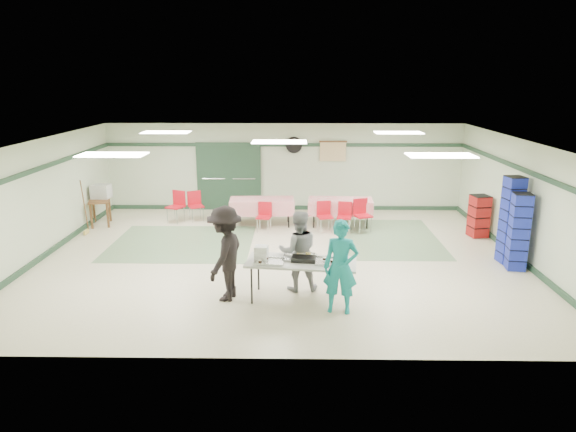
{
  "coord_description": "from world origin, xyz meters",
  "views": [
    {
      "loc": [
        0.38,
        -11.31,
        4.04
      ],
      "look_at": [
        0.2,
        -0.3,
        1.07
      ],
      "focal_mm": 32.0,
      "sensor_mm": 36.0,
      "label": 1
    }
  ],
  "objects_px": {
    "crate_stack_blue_a": "(511,220)",
    "chair_a": "(345,214)",
    "chair_loose_a": "(195,203)",
    "crate_stack_blue_b": "(519,232)",
    "crate_stack_red": "(479,216)",
    "chair_loose_b": "(177,203)",
    "printer_table": "(100,203)",
    "chair_b": "(324,213)",
    "volunteer_teal": "(341,267)",
    "volunteer_dark": "(225,254)",
    "serving_table": "(301,263)",
    "chair_c": "(362,212)",
    "dining_table_a": "(340,206)",
    "office_printer": "(101,191)",
    "dining_table_b": "(262,206)",
    "broom": "(85,206)",
    "volunteer_grey": "(298,251)",
    "chair_d": "(264,214)"
  },
  "relations": [
    {
      "from": "volunteer_teal",
      "to": "volunteer_dark",
      "type": "xyz_separation_m",
      "value": [
        -2.09,
        0.52,
        0.05
      ]
    },
    {
      "from": "chair_b",
      "to": "chair_loose_a",
      "type": "xyz_separation_m",
      "value": [
        -3.71,
        1.05,
        0.02
      ]
    },
    {
      "from": "volunteer_teal",
      "to": "crate_stack_blue_b",
      "type": "xyz_separation_m",
      "value": [
        3.99,
        2.15,
        0.01
      ]
    },
    {
      "from": "volunteer_dark",
      "to": "chair_loose_a",
      "type": "height_order",
      "value": "volunteer_dark"
    },
    {
      "from": "crate_stack_blue_a",
      "to": "chair_a",
      "type": "bearing_deg",
      "value": 145.75
    },
    {
      "from": "volunteer_dark",
      "to": "chair_c",
      "type": "xyz_separation_m",
      "value": [
        3.08,
        4.45,
        -0.35
      ]
    },
    {
      "from": "chair_c",
      "to": "dining_table_b",
      "type": "bearing_deg",
      "value": 148.73
    },
    {
      "from": "dining_table_b",
      "to": "broom",
      "type": "xyz_separation_m",
      "value": [
        -4.65,
        -0.9,
        0.19
      ]
    },
    {
      "from": "chair_a",
      "to": "chair_loose_a",
      "type": "bearing_deg",
      "value": 176.51
    },
    {
      "from": "chair_a",
      "to": "chair_b",
      "type": "distance_m",
      "value": 0.55
    },
    {
      "from": "volunteer_teal",
      "to": "chair_b",
      "type": "height_order",
      "value": "volunteer_teal"
    },
    {
      "from": "chair_c",
      "to": "chair_d",
      "type": "bearing_deg",
      "value": 160.61
    },
    {
      "from": "crate_stack_blue_b",
      "to": "office_printer",
      "type": "relative_size",
      "value": 3.49
    },
    {
      "from": "serving_table",
      "to": "volunteer_dark",
      "type": "bearing_deg",
      "value": -173.31
    },
    {
      "from": "dining_table_b",
      "to": "chair_loose_a",
      "type": "relative_size",
      "value": 2.11
    },
    {
      "from": "chair_b",
      "to": "crate_stack_blue_a",
      "type": "height_order",
      "value": "crate_stack_blue_a"
    },
    {
      "from": "serving_table",
      "to": "chair_a",
      "type": "height_order",
      "value": "chair_a"
    },
    {
      "from": "serving_table",
      "to": "chair_b",
      "type": "xyz_separation_m",
      "value": [
        0.67,
        4.45,
        -0.21
      ]
    },
    {
      "from": "crate_stack_blue_b",
      "to": "broom",
      "type": "bearing_deg",
      "value": 166.57
    },
    {
      "from": "volunteer_dark",
      "to": "crate_stack_blue_a",
      "type": "bearing_deg",
      "value": 122.04
    },
    {
      "from": "crate_stack_red",
      "to": "crate_stack_blue_b",
      "type": "distance_m",
      "value": 2.41
    },
    {
      "from": "volunteer_grey",
      "to": "chair_loose_a",
      "type": "height_order",
      "value": "volunteer_grey"
    },
    {
      "from": "volunteer_grey",
      "to": "chair_b",
      "type": "relative_size",
      "value": 1.92
    },
    {
      "from": "serving_table",
      "to": "chair_b",
      "type": "distance_m",
      "value": 4.51
    },
    {
      "from": "dining_table_a",
      "to": "dining_table_b",
      "type": "distance_m",
      "value": 2.2
    },
    {
      "from": "dining_table_b",
      "to": "chair_c",
      "type": "relative_size",
      "value": 2.03
    },
    {
      "from": "chair_c",
      "to": "office_printer",
      "type": "bearing_deg",
      "value": 155.06
    },
    {
      "from": "volunteer_teal",
      "to": "dining_table_a",
      "type": "xyz_separation_m",
      "value": [
        0.45,
        5.54,
        -0.27
      ]
    },
    {
      "from": "serving_table",
      "to": "chair_a",
      "type": "xyz_separation_m",
      "value": [
        1.21,
        4.45,
        -0.22
      ]
    },
    {
      "from": "dining_table_b",
      "to": "chair_loose_a",
      "type": "height_order",
      "value": "chair_loose_a"
    },
    {
      "from": "volunteer_grey",
      "to": "serving_table",
      "type": "bearing_deg",
      "value": 90.65
    },
    {
      "from": "crate_stack_red",
      "to": "chair_loose_b",
      "type": "bearing_deg",
      "value": 171.21
    },
    {
      "from": "chair_loose_a",
      "to": "crate_stack_blue_b",
      "type": "distance_m",
      "value": 8.63
    },
    {
      "from": "dining_table_b",
      "to": "chair_a",
      "type": "distance_m",
      "value": 2.34
    },
    {
      "from": "crate_stack_blue_a",
      "to": "broom",
      "type": "distance_m",
      "value": 10.58
    },
    {
      "from": "chair_a",
      "to": "broom",
      "type": "xyz_separation_m",
      "value": [
        -6.92,
        -0.33,
        0.26
      ]
    },
    {
      "from": "dining_table_b",
      "to": "chair_loose_a",
      "type": "bearing_deg",
      "value": 163.52
    },
    {
      "from": "chair_c",
      "to": "office_printer",
      "type": "distance_m",
      "value": 7.34
    },
    {
      "from": "dining_table_a",
      "to": "crate_stack_blue_b",
      "type": "xyz_separation_m",
      "value": [
        3.53,
        -3.38,
        0.28
      ]
    },
    {
      "from": "chair_a",
      "to": "crate_stack_blue_b",
      "type": "bearing_deg",
      "value": -28.68
    },
    {
      "from": "dining_table_a",
      "to": "chair_b",
      "type": "height_order",
      "value": "chair_b"
    },
    {
      "from": "chair_loose_a",
      "to": "chair_loose_b",
      "type": "bearing_deg",
      "value": 176.39
    },
    {
      "from": "dining_table_a",
      "to": "chair_d",
      "type": "xyz_separation_m",
      "value": [
        -2.1,
        -0.57,
        -0.08
      ]
    },
    {
      "from": "crate_stack_red",
      "to": "broom",
      "type": "xyz_separation_m",
      "value": [
        -10.38,
        0.08,
        0.2
      ]
    },
    {
      "from": "chair_c",
      "to": "printer_table",
      "type": "height_order",
      "value": "chair_c"
    },
    {
      "from": "chair_c",
      "to": "crate_stack_blue_a",
      "type": "xyz_separation_m",
      "value": [
        3.01,
        -2.36,
        0.44
      ]
    },
    {
      "from": "chair_c",
      "to": "crate_stack_red",
      "type": "bearing_deg",
      "value": -27.44
    },
    {
      "from": "chair_a",
      "to": "chair_c",
      "type": "bearing_deg",
      "value": 10.98
    },
    {
      "from": "chair_b",
      "to": "crate_stack_blue_b",
      "type": "xyz_separation_m",
      "value": [
        4.01,
        -2.81,
        0.34
      ]
    },
    {
      "from": "crate_stack_blue_b",
      "to": "printer_table",
      "type": "distance_m",
      "value": 10.83
    }
  ]
}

